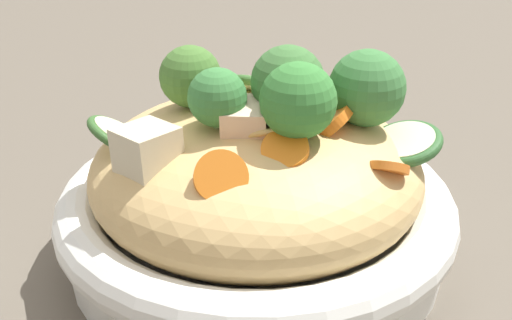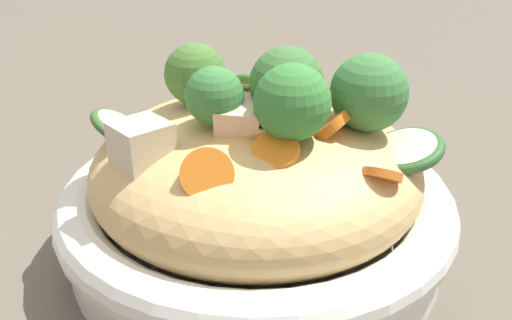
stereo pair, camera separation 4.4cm
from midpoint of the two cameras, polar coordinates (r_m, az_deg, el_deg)
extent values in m
plane|color=#5A5246|center=(0.48, 2.67, -7.71)|extent=(3.00, 3.00, 0.00)
cylinder|color=white|center=(0.47, 2.69, -6.64)|extent=(0.25, 0.25, 0.02)
torus|color=white|center=(0.46, 2.77, -3.85)|extent=(0.26, 0.26, 0.03)
ellipsoid|color=tan|center=(0.45, 2.84, -1.02)|extent=(0.21, 0.21, 0.08)
torus|color=tan|center=(0.44, 3.53, 2.54)|extent=(0.05, 0.05, 0.02)
torus|color=tan|center=(0.41, 0.50, 0.08)|extent=(0.08, 0.08, 0.03)
torus|color=tan|center=(0.42, 4.11, 1.92)|extent=(0.08, 0.08, 0.03)
cone|color=#9CBF7B|center=(0.40, 6.07, 1.43)|extent=(0.02, 0.02, 0.02)
sphere|color=#387D36|center=(0.39, 6.25, 4.68)|extent=(0.05, 0.05, 0.04)
cone|color=#9CC072|center=(0.46, -2.16, 4.48)|extent=(0.02, 0.02, 0.01)
sphere|color=#457230|center=(0.45, -2.21, 7.05)|extent=(0.06, 0.06, 0.04)
cone|color=#9AC278|center=(0.42, 5.47, 3.06)|extent=(0.03, 0.03, 0.02)
sphere|color=#3E7138|center=(0.41, 5.62, 6.23)|extent=(0.06, 0.06, 0.05)
cone|color=#9EC077|center=(0.42, -0.35, 2.59)|extent=(0.02, 0.02, 0.02)
sphere|color=#3A7B3D|center=(0.41, -0.35, 5.26)|extent=(0.05, 0.05, 0.04)
cone|color=#A4BC7A|center=(0.44, 11.93, 2.29)|extent=(0.03, 0.03, 0.02)
sphere|color=#3B773D|center=(0.43, 12.25, 5.39)|extent=(0.07, 0.07, 0.05)
cylinder|color=orange|center=(0.39, 4.92, 0.70)|extent=(0.03, 0.03, 0.02)
cylinder|color=orange|center=(0.42, 9.11, 2.67)|extent=(0.04, 0.04, 0.02)
cylinder|color=orange|center=(0.37, -0.67, -1.35)|extent=(0.04, 0.04, 0.03)
cylinder|color=orange|center=(0.40, 13.53, -1.29)|extent=(0.03, 0.03, 0.02)
cylinder|color=beige|center=(0.51, 9.10, 5.06)|extent=(0.04, 0.04, 0.02)
torus|color=#375D34|center=(0.51, 9.10, 5.06)|extent=(0.05, 0.05, 0.02)
cylinder|color=beige|center=(0.48, 2.95, 6.02)|extent=(0.04, 0.04, 0.02)
torus|color=#36642A|center=(0.48, 2.95, 6.02)|extent=(0.05, 0.05, 0.03)
cylinder|color=beige|center=(0.44, -8.14, 2.38)|extent=(0.05, 0.05, 0.03)
torus|color=#325C28|center=(0.44, -8.14, 2.38)|extent=(0.06, 0.06, 0.03)
cylinder|color=beige|center=(0.44, 15.13, 0.67)|extent=(0.05, 0.05, 0.02)
torus|color=#2F5E2D|center=(0.44, 15.13, 0.67)|extent=(0.06, 0.06, 0.02)
cube|color=beige|center=(0.40, -6.33, 1.21)|extent=(0.04, 0.03, 0.03)
cube|color=beige|center=(0.41, 1.84, 3.27)|extent=(0.04, 0.04, 0.02)
camera|label=1|loc=(0.02, -87.14, 1.46)|focal=48.52mm
camera|label=2|loc=(0.02, 92.86, -1.46)|focal=48.52mm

